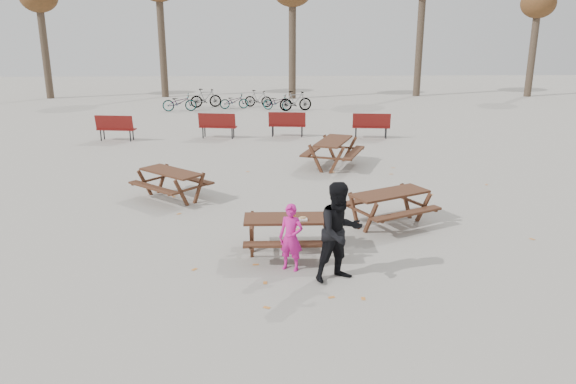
{
  "coord_description": "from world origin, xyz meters",
  "views": [
    {
      "loc": [
        -0.36,
        -10.45,
        4.45
      ],
      "look_at": [
        0.0,
        1.0,
        1.0
      ],
      "focal_mm": 35.0,
      "sensor_mm": 36.0,
      "label": 1
    }
  ],
  "objects_px": {
    "food_tray": "(303,220)",
    "soda_bottle": "(294,215)",
    "adult": "(340,232)",
    "picnic_table_east": "(389,209)",
    "main_picnic_table": "(290,226)",
    "picnic_table_north": "(172,185)",
    "child": "(291,237)",
    "picnic_table_far": "(333,153)"
  },
  "relations": [
    {
      "from": "food_tray",
      "to": "soda_bottle",
      "type": "distance_m",
      "value": 0.2
    },
    {
      "from": "main_picnic_table",
      "to": "soda_bottle",
      "type": "bearing_deg",
      "value": -48.88
    },
    {
      "from": "child",
      "to": "picnic_table_north",
      "type": "distance_m",
      "value": 5.42
    },
    {
      "from": "picnic_table_east",
      "to": "picnic_table_north",
      "type": "height_order",
      "value": "picnic_table_east"
    },
    {
      "from": "main_picnic_table",
      "to": "picnic_table_east",
      "type": "bearing_deg",
      "value": 34.91
    },
    {
      "from": "main_picnic_table",
      "to": "child",
      "type": "xyz_separation_m",
      "value": [
        0.0,
        -0.74,
        0.05
      ]
    },
    {
      "from": "child",
      "to": "picnic_table_north",
      "type": "bearing_deg",
      "value": 145.74
    },
    {
      "from": "food_tray",
      "to": "picnic_table_north",
      "type": "distance_m",
      "value": 5.13
    },
    {
      "from": "child",
      "to": "picnic_table_north",
      "type": "xyz_separation_m",
      "value": [
        -2.98,
        4.52,
        -0.26
      ]
    },
    {
      "from": "child",
      "to": "picnic_table_north",
      "type": "relative_size",
      "value": 0.72
    },
    {
      "from": "soda_bottle",
      "to": "picnic_table_north",
      "type": "relative_size",
      "value": 0.1
    },
    {
      "from": "food_tray",
      "to": "picnic_table_far",
      "type": "height_order",
      "value": "picnic_table_far"
    },
    {
      "from": "picnic_table_far",
      "to": "food_tray",
      "type": "bearing_deg",
      "value": -169.84
    },
    {
      "from": "soda_bottle",
      "to": "child",
      "type": "bearing_deg",
      "value": -96.65
    },
    {
      "from": "adult",
      "to": "picnic_table_north",
      "type": "relative_size",
      "value": 1.03
    },
    {
      "from": "main_picnic_table",
      "to": "picnic_table_far",
      "type": "relative_size",
      "value": 0.89
    },
    {
      "from": "adult",
      "to": "picnic_table_far",
      "type": "distance_m",
      "value": 8.39
    },
    {
      "from": "picnic_table_east",
      "to": "soda_bottle",
      "type": "bearing_deg",
      "value": -170.29
    },
    {
      "from": "food_tray",
      "to": "adult",
      "type": "relative_size",
      "value": 0.1
    },
    {
      "from": "picnic_table_north",
      "to": "main_picnic_table",
      "type": "bearing_deg",
      "value": -10.71
    },
    {
      "from": "picnic_table_far",
      "to": "picnic_table_north",
      "type": "bearing_deg",
      "value": 146.91
    },
    {
      "from": "picnic_table_north",
      "to": "food_tray",
      "type": "bearing_deg",
      "value": -9.79
    },
    {
      "from": "adult",
      "to": "picnic_table_east",
      "type": "relative_size",
      "value": 1.0
    },
    {
      "from": "main_picnic_table",
      "to": "picnic_table_east",
      "type": "relative_size",
      "value": 0.99
    },
    {
      "from": "main_picnic_table",
      "to": "child",
      "type": "relative_size",
      "value": 1.41
    },
    {
      "from": "food_tray",
      "to": "child",
      "type": "xyz_separation_m",
      "value": [
        -0.25,
        -0.55,
        -0.15
      ]
    },
    {
      "from": "child",
      "to": "picnic_table_far",
      "type": "height_order",
      "value": "child"
    },
    {
      "from": "picnic_table_far",
      "to": "main_picnic_table",
      "type": "bearing_deg",
      "value": -172.02
    },
    {
      "from": "main_picnic_table",
      "to": "food_tray",
      "type": "bearing_deg",
      "value": -36.57
    },
    {
      "from": "child",
      "to": "picnic_table_east",
      "type": "xyz_separation_m",
      "value": [
        2.33,
        2.37,
        -0.25
      ]
    },
    {
      "from": "soda_bottle",
      "to": "picnic_table_far",
      "type": "height_order",
      "value": "soda_bottle"
    },
    {
      "from": "child",
      "to": "picnic_table_far",
      "type": "relative_size",
      "value": 0.63
    },
    {
      "from": "food_tray",
      "to": "picnic_table_east",
      "type": "xyz_separation_m",
      "value": [
        2.08,
        1.81,
        -0.4
      ]
    },
    {
      "from": "food_tray",
      "to": "picnic_table_far",
      "type": "distance_m",
      "value": 7.46
    },
    {
      "from": "adult",
      "to": "soda_bottle",
      "type": "bearing_deg",
      "value": 100.24
    },
    {
      "from": "main_picnic_table",
      "to": "picnic_table_north",
      "type": "xyz_separation_m",
      "value": [
        -2.97,
        3.79,
        -0.2
      ]
    },
    {
      "from": "main_picnic_table",
      "to": "picnic_table_far",
      "type": "xyz_separation_m",
      "value": [
        1.65,
        7.14,
        -0.15
      ]
    },
    {
      "from": "main_picnic_table",
      "to": "adult",
      "type": "bearing_deg",
      "value": -54.63
    },
    {
      "from": "child",
      "to": "picnic_table_far",
      "type": "distance_m",
      "value": 8.04
    },
    {
      "from": "picnic_table_north",
      "to": "picnic_table_far",
      "type": "xyz_separation_m",
      "value": [
        4.62,
        3.35,
        0.06
      ]
    },
    {
      "from": "soda_bottle",
      "to": "child",
      "type": "xyz_separation_m",
      "value": [
        -0.08,
        -0.65,
        -0.21
      ]
    },
    {
      "from": "picnic_table_far",
      "to": "adult",
      "type": "bearing_deg",
      "value": -164.48
    }
  ]
}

